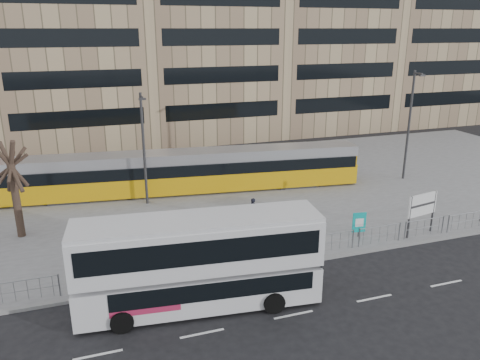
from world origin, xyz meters
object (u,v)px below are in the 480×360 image
object	(u,v)px
double_decker_bus	(199,260)
tram	(187,171)
pedestrian	(253,210)
lamp_post_west	(144,145)
lamp_post_east	(410,122)
ad_panel	(359,223)
station_sign	(422,206)
traffic_light_west	(100,239)
bare_tree	(6,137)

from	to	relation	value
double_decker_bus	tram	xyz separation A→B (m)	(2.71, 14.68, -0.57)
pedestrian	lamp_post_west	bearing A→B (deg)	36.50
tram	lamp_post_east	world-z (taller)	lamp_post_east
tram	ad_panel	distance (m)	13.35
tram	station_sign	world-z (taller)	tram
traffic_light_west	bare_tree	size ratio (longest dim) A/B	0.38
lamp_post_east	pedestrian	bearing A→B (deg)	-162.99
station_sign	pedestrian	distance (m)	9.83
double_decker_bus	bare_tree	world-z (taller)	bare_tree
station_sign	bare_tree	world-z (taller)	bare_tree
traffic_light_west	bare_tree	world-z (taller)	bare_tree
lamp_post_east	ad_panel	bearing A→B (deg)	-138.46
tram	station_sign	distance (m)	16.23
ad_panel	lamp_post_east	distance (m)	13.17
lamp_post_east	bare_tree	distance (m)	27.95
pedestrian	traffic_light_west	bearing A→B (deg)	102.32
station_sign	traffic_light_west	xyz separation A→B (m)	(-17.71, 0.91, 0.23)
lamp_post_west	tram	bearing A→B (deg)	27.80
double_decker_bus	lamp_post_west	distance (m)	13.18
station_sign	lamp_post_east	distance (m)	11.34
traffic_light_west	double_decker_bus	bearing A→B (deg)	-41.20
tram	traffic_light_west	distance (m)	12.76
double_decker_bus	station_sign	bearing A→B (deg)	17.74
double_decker_bus	lamp_post_east	distance (m)	23.29
bare_tree	pedestrian	bearing A→B (deg)	-10.12
double_decker_bus	lamp_post_east	world-z (taller)	lamp_post_east
pedestrian	lamp_post_east	size ratio (longest dim) A/B	0.19
station_sign	ad_panel	distance (m)	3.74
double_decker_bus	pedestrian	bearing A→B (deg)	61.39
lamp_post_west	lamp_post_east	xyz separation A→B (m)	(20.20, -0.92, 0.46)
traffic_light_west	tram	bearing A→B (deg)	61.78
pedestrian	ad_panel	bearing A→B (deg)	-139.19
tram	pedestrian	xyz separation A→B (m)	(2.60, -7.01, -0.73)
double_decker_bus	traffic_light_west	world-z (taller)	double_decker_bus
pedestrian	traffic_light_west	world-z (taller)	traffic_light_west
tram	traffic_light_west	bearing A→B (deg)	-114.08
pedestrian	bare_tree	distance (m)	14.54
station_sign	lamp_post_west	world-z (taller)	lamp_post_west
tram	station_sign	size ratio (longest dim) A/B	10.25
pedestrian	tram	bearing A→B (deg)	9.69
station_sign	ad_panel	world-z (taller)	station_sign
tram	lamp_post_west	size ratio (longest dim) A/B	3.41
tram	station_sign	bearing A→B (deg)	-39.71
double_decker_bus	station_sign	world-z (taller)	double_decker_bus
ad_panel	bare_tree	distance (m)	20.09
station_sign	double_decker_bus	bearing A→B (deg)	-178.88
traffic_light_west	lamp_post_west	size ratio (longest dim) A/B	0.41
ad_panel	pedestrian	distance (m)	6.36
traffic_light_west	pedestrian	bearing A→B (deg)	25.93
ad_panel	bare_tree	world-z (taller)	bare_tree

